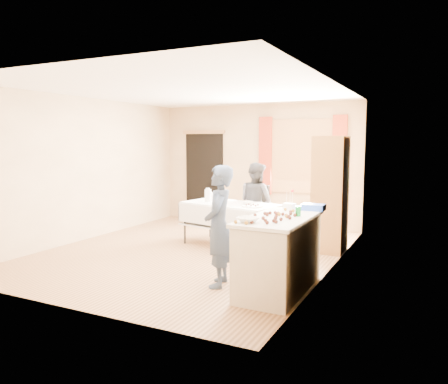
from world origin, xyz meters
The scene contains 29 objects.
floor centered at (0.00, 0.00, -0.01)m, with size 4.50×5.50×0.02m, color #9E7047.
ceiling centered at (0.00, 0.00, 2.61)m, with size 4.50×5.50×0.02m, color white.
wall_back centered at (0.00, 2.76, 1.30)m, with size 4.50×0.02×2.60m, color tan.
wall_front centered at (0.00, -2.76, 1.30)m, with size 4.50×0.02×2.60m, color tan.
wall_left centered at (-2.26, 0.00, 1.30)m, with size 0.02×5.50×2.60m, color tan.
wall_right centered at (2.26, 0.00, 1.30)m, with size 0.02×5.50×2.60m, color tan.
window_frame centered at (1.00, 2.72, 1.50)m, with size 1.32×0.06×1.52m, color olive.
window_pane centered at (1.00, 2.71, 1.50)m, with size 1.20×0.02×1.40m, color white.
curtain_left centered at (0.22, 2.67, 1.50)m, with size 0.28×0.06×1.65m, color maroon.
curtain_right centered at (1.78, 2.67, 1.50)m, with size 0.28×0.06×1.65m, color maroon.
doorway centered at (-1.30, 2.73, 1.00)m, with size 0.95×0.04×2.00m, color black.
door_lintel centered at (-1.30, 2.70, 2.02)m, with size 1.05×0.06×0.08m, color olive.
cabinet centered at (1.99, 1.01, 0.95)m, with size 0.50×0.60×1.89m, color brown.
counter centered at (1.89, -1.20, 0.45)m, with size 0.70×1.48×0.91m.
party_table centered at (0.39, 0.61, 0.44)m, with size 1.82×1.18×0.75m.
chair centered at (0.42, 1.66, 0.29)m, with size 0.51×0.51×0.96m.
girl centered at (1.15, -1.35, 0.76)m, with size 0.51×0.63×1.51m, color #23314B.
woman centered at (0.61, 1.20, 0.71)m, with size 0.86×0.80×1.43m, color black.
soda_can centered at (2.08, -1.07, 0.97)m, with size 0.07×0.07×0.12m, color #169037.
mixing_bowl centered at (1.70, -1.71, 0.94)m, with size 0.28×0.28×0.06m, color white.
foam_block centered at (1.82, -0.59, 0.95)m, with size 0.15×0.10×0.08m, color white.
blue_basket centered at (2.12, -0.53, 0.95)m, with size 0.30×0.20×0.08m, color blue.
pitcher centered at (-0.05, 0.58, 0.86)m, with size 0.11×0.11×0.22m, color silver.
cup_red centered at (0.20, 0.72, 0.80)m, with size 0.17×0.17×0.11m, color red.
cup_rainbow centered at (0.32, 0.44, 0.81)m, with size 0.15×0.15×0.12m, color red.
small_bowl centered at (0.70, 0.62, 0.78)m, with size 0.22×0.22×0.05m, color white.
pastry_tray centered at (0.89, 0.36, 0.76)m, with size 0.28×0.20×0.02m, color white.
bottle centered at (-0.15, 0.89, 0.84)m, with size 0.11×0.12×0.18m, color white.
cake_balls centered at (1.86, -1.31, 0.93)m, with size 0.49×1.14×0.04m.
Camera 1 is at (3.57, -6.09, 1.79)m, focal length 35.00 mm.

